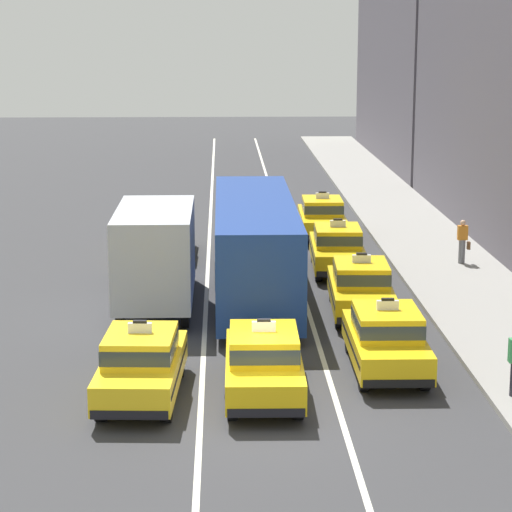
{
  "coord_description": "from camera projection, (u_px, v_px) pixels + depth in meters",
  "views": [
    {
      "loc": [
        -1.09,
        -22.54,
        8.71
      ],
      "look_at": [
        0.04,
        11.09,
        1.3
      ],
      "focal_mm": 73.62,
      "sensor_mm": 36.0,
      "label": 1
    }
  ],
  "objects": [
    {
      "name": "lane_stripe_left_center",
      "position": [
        209.0,
        241.0,
        43.37
      ],
      "size": [
        0.14,
        80.0,
        0.01
      ],
      "primitive_type": "cube",
      "color": "silver",
      "rests_on": "ground"
    },
    {
      "name": "pedestrian_mid_block",
      "position": [
        463.0,
        242.0,
        38.43
      ],
      "size": [
        0.47,
        0.24,
        1.62
      ],
      "color": "slate",
      "rests_on": "sidewalk_curb"
    },
    {
      "name": "taxi_right_third",
      "position": [
        337.0,
        248.0,
        37.77
      ],
      "size": [
        1.98,
        4.62,
        1.96
      ],
      "color": "black",
      "rests_on": "ground"
    },
    {
      "name": "ground_plane",
      "position": [
        270.0,
        416.0,
        23.91
      ],
      "size": [
        160.0,
        160.0,
        0.0
      ],
      "primitive_type": "plane",
      "color": "#353538"
    },
    {
      "name": "sidewalk_curb",
      "position": [
        446.0,
        264.0,
        38.77
      ],
      "size": [
        4.0,
        90.0,
        0.15
      ],
      "primitive_type": "cube",
      "color": "gray",
      "rests_on": "ground"
    },
    {
      "name": "taxi_right_nearest",
      "position": [
        386.0,
        338.0,
        26.86
      ],
      "size": [
        1.87,
        4.58,
        1.96
      ],
      "color": "black",
      "rests_on": "ground"
    },
    {
      "name": "box_truck_left_second",
      "position": [
        157.0,
        252.0,
        32.83
      ],
      "size": [
        2.32,
        6.97,
        3.27
      ],
      "color": "black",
      "rests_on": "ground"
    },
    {
      "name": "taxi_center_nearest",
      "position": [
        264.0,
        361.0,
        24.99
      ],
      "size": [
        1.88,
        4.58,
        1.96
      ],
      "color": "black",
      "rests_on": "ground"
    },
    {
      "name": "taxi_left_nearest",
      "position": [
        141.0,
        363.0,
        24.86
      ],
      "size": [
        2.03,
        4.64,
        1.96
      ],
      "color": "black",
      "rests_on": "ground"
    },
    {
      "name": "sedan_center_third",
      "position": [
        249.0,
        222.0,
        42.87
      ],
      "size": [
        1.82,
        4.32,
        1.58
      ],
      "color": "black",
      "rests_on": "ground"
    },
    {
      "name": "lane_stripe_center_right",
      "position": [
        286.0,
        240.0,
        43.48
      ],
      "size": [
        0.14,
        80.0,
        0.01
      ],
      "primitive_type": "cube",
      "color": "silver",
      "rests_on": "ground"
    },
    {
      "name": "taxi_right_fourth",
      "position": [
        322.0,
        217.0,
        43.92
      ],
      "size": [
        1.91,
        4.6,
        1.96
      ],
      "color": "black",
      "rests_on": "ground"
    },
    {
      "name": "taxi_left_third",
      "position": [
        167.0,
        235.0,
        40.1
      ],
      "size": [
        1.89,
        4.59,
        1.96
      ],
      "color": "black",
      "rests_on": "ground"
    },
    {
      "name": "taxi_right_second",
      "position": [
        361.0,
        287.0,
        32.14
      ],
      "size": [
        2.02,
        4.64,
        1.96
      ],
      "color": "black",
      "rests_on": "ground"
    },
    {
      "name": "bus_center_second",
      "position": [
        255.0,
        244.0,
        33.86
      ],
      "size": [
        2.57,
        11.21,
        3.22
      ],
      "color": "black",
      "rests_on": "ground"
    }
  ]
}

